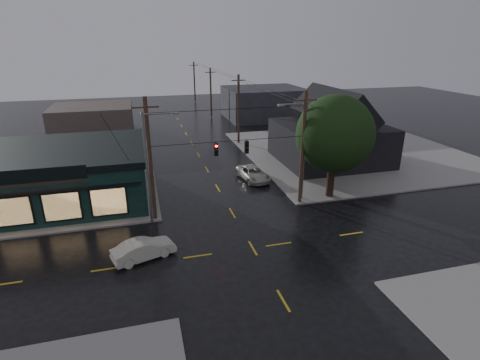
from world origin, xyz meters
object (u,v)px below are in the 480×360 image
object	(u,v)px
utility_pole_ne	(299,203)
suv_silver	(253,173)
corner_tree	(335,134)
utility_pole_nw	(155,220)
sedan_cream	(144,249)

from	to	relation	value
utility_pole_ne	suv_silver	distance (m)	7.31
suv_silver	corner_tree	bearing A→B (deg)	-56.17
suv_silver	utility_pole_nw	bearing A→B (deg)	-154.69
utility_pole_nw	utility_pole_ne	distance (m)	13.00
sedan_cream	suv_silver	bearing A→B (deg)	-61.37
utility_pole_ne	sedan_cream	world-z (taller)	utility_pole_ne
suv_silver	utility_pole_ne	bearing A→B (deg)	-78.77
utility_pole_ne	corner_tree	bearing A→B (deg)	8.65
utility_pole_nw	utility_pole_ne	bearing A→B (deg)	0.00
corner_tree	sedan_cream	distance (m)	19.24
sedan_cream	utility_pole_ne	bearing A→B (deg)	-86.23
utility_pole_nw	sedan_cream	bearing A→B (deg)	-100.48
corner_tree	utility_pole_ne	world-z (taller)	corner_tree
corner_tree	suv_silver	xyz separation A→B (m)	(-5.63, 6.39, -5.41)
utility_pole_nw	sedan_cream	distance (m)	5.94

